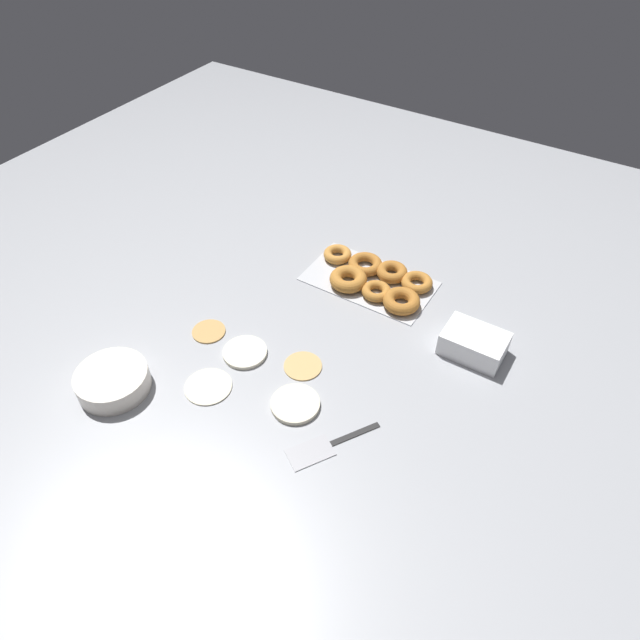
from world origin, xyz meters
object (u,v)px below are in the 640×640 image
Objects in this scene: pancake_0 at (208,386)px; pancake_2 at (209,331)px; pancake_4 at (303,365)px; spatula at (320,448)px; batter_bowl at (113,381)px; pancake_3 at (295,404)px; container_stack at (474,343)px; pancake_1 at (245,352)px; donut_tray at (374,279)px.

pancake_0 is 0.19m from pancake_2.
pancake_4 is 0.46× the size of spatula.
batter_bowl is (0.07, 0.27, 0.02)m from pancake_2.
pancake_3 reaches higher than pancake_0.
container_stack reaches higher than pancake_3.
spatula is at bearing -167.15° from batter_bowl.
pancake_0 is 0.14m from pancake_1.
pancake_1 is 0.35m from spatula.
spatula is at bearing 156.22° from pancake_1.
pancake_1 is at bearing 32.54° from container_stack.
donut_tray is 2.13× the size of batter_bowl.
spatula is (-0.33, 0.00, -0.00)m from pancake_0.
pancake_0 and pancake_4 have the same top height.
pancake_2 is 0.35m from pancake_3.
container_stack is at bearing -140.48° from batter_bowl.
pancake_0 is at bearing -147.55° from batter_bowl.
pancake_3 is 0.32× the size of donut_tray.
donut_tray reaches higher than pancake_0.
spatula is at bearing 179.35° from pancake_0.
pancake_2 is at bearing 6.29° from pancake_4.
pancake_1 is 0.55× the size of spatula.
pancake_2 is at bearing 25.93° from container_stack.
container_stack is (-0.63, -0.31, 0.03)m from pancake_2.
container_stack is (-0.35, 0.11, 0.01)m from donut_tray.
container_stack reaches higher than pancake_2.
pancake_0 and pancake_2 have the same top height.
pancake_1 reaches higher than pancake_2.
spatula is (-0.32, 0.14, -0.00)m from pancake_1.
pancake_4 is at bearing 38.45° from container_stack.
pancake_0 is at bearing 48.18° from pancake_4.
spatula is (-0.11, 0.07, -0.00)m from pancake_3.
batter_bowl is (0.41, 0.19, 0.02)m from pancake_3.
batter_bowl is at bearing 39.52° from container_stack.
pancake_0 is 0.56× the size of spatula.
batter_bowl reaches higher than spatula.
pancake_0 is at bearing 129.56° from pancake_2.
batter_bowl is at bearing 32.45° from pancake_0.
container_stack is at bearing -154.07° from pancake_2.
batter_bowl reaches higher than pancake_4.
donut_tray is at bearing -124.44° from pancake_2.
pancake_1 is at bearing -93.76° from pancake_0.
pancake_1 is 0.33m from batter_bowl.
pancake_4 is at bearing -173.71° from pancake_2.
pancake_1 is at bearing -81.43° from spatula.
pancake_0 reaches higher than spatula.
pancake_3 is 0.49m from container_stack.
batter_bowl is 1.11× the size of container_stack.
pancake_1 is 1.18× the size of pancake_4.
container_stack reaches higher than pancake_1.
container_stack reaches higher than pancake_4.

